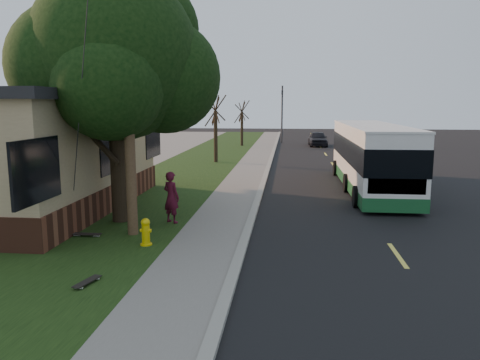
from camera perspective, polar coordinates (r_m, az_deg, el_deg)
name	(u,v)px	position (r m, az deg, el deg)	size (l,w,h in m)	color
ground	(242,250)	(12.49, 0.24, -8.59)	(120.00, 120.00, 0.00)	black
road	(349,187)	(22.34, 13.10, -0.79)	(8.00, 80.00, 0.01)	black
curb	(263,184)	(22.18, 2.81, -0.48)	(0.25, 80.00, 0.12)	gray
sidewalk	(242,184)	(22.26, 0.24, -0.49)	(2.00, 80.00, 0.08)	slate
grass_verge	(170,183)	(22.87, -8.52, -0.34)	(5.00, 80.00, 0.07)	black
fire_hydrant	(146,232)	(12.88, -11.42, -6.22)	(0.32, 0.32, 0.74)	#DCBD0B
utility_pole	(127,74)	(13.60, -13.64, 12.40)	(2.86, 3.21, 9.07)	#473321
leafy_tree	(117,60)	(15.49, -14.73, 13.94)	(6.30, 6.00, 7.80)	black
bare_tree_near	(216,130)	(30.24, -2.99, 6.13)	(1.38, 1.21, 4.31)	black
bare_tree_far	(242,124)	(42.07, 0.23, 6.85)	(1.38, 1.21, 4.03)	black
traffic_signal	(282,110)	(45.84, 5.15, 8.47)	(0.18, 0.22, 5.50)	#2D2D30
transit_bus	(371,155)	(21.74, 15.63, 2.95)	(2.47, 10.73, 2.91)	silver
skateboarder	(171,197)	(15.01, -8.37, -2.09)	(0.60, 0.40, 1.65)	#480E20
skateboard_main	(87,282)	(10.60, -18.14, -11.69)	(0.38, 0.79, 0.07)	black
skateboard_spare	(87,234)	(14.21, -18.19, -6.30)	(0.84, 0.21, 0.08)	black
dumpster	(43,181)	(21.15, -22.84, -0.14)	(1.50, 1.29, 1.17)	#13311A
distant_car	(318,139)	(43.02, 9.45, 5.00)	(1.58, 3.92, 1.34)	black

